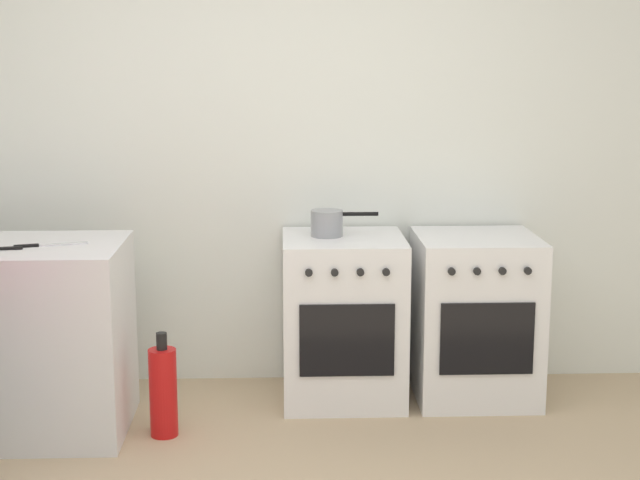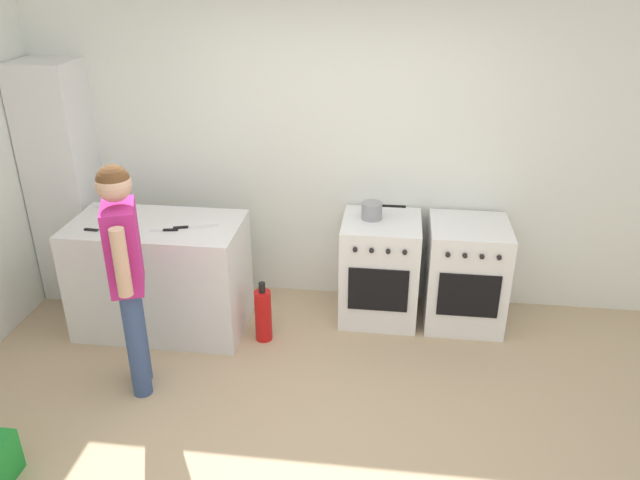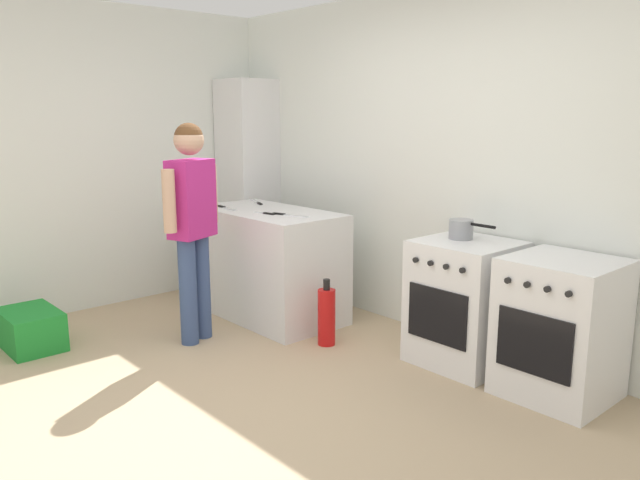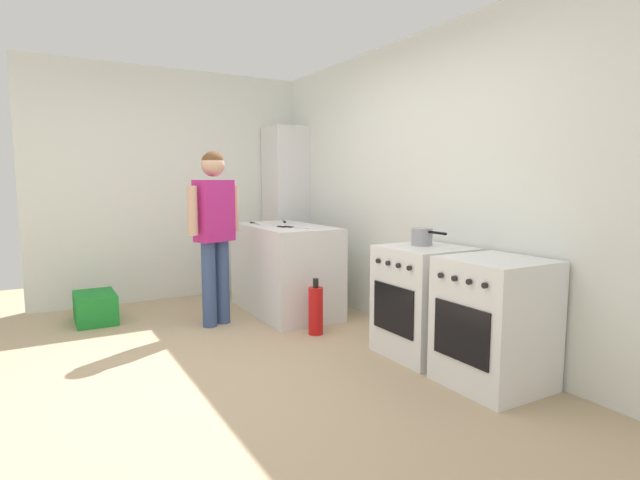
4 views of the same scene
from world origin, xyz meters
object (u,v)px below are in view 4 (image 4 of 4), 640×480
knife_paring (280,227)px  larder_cabinet (286,210)px  pot (422,237)px  recycling_crate_lower (95,308)px  oven_right (495,322)px  knife_carving (296,228)px  knife_chef (255,223)px  knife_bread (284,221)px  fire_extinguisher (316,310)px  person (214,223)px  oven_left (424,301)px

knife_paring → larder_cabinet: larder_cabinet is taller
pot → recycling_crate_lower: (-2.18, -2.17, -0.78)m
oven_right → knife_carving: size_ratio=2.62×
knife_carving → larder_cabinet: size_ratio=0.16×
knife_chef → larder_cabinet: larder_cabinet is taller
knife_paring → knife_bread: size_ratio=0.63×
knife_paring → larder_cabinet: (-1.09, 0.60, 0.09)m
fire_extinguisher → recycling_crate_lower: bearing=-130.1°
recycling_crate_lower → larder_cabinet: 2.42m
knife_paring → fire_extinguisher: 0.98m
fire_extinguisher → knife_bread: bearing=166.5°
recycling_crate_lower → larder_cabinet: (-0.39, 2.23, 0.86)m
oven_right → pot: 0.91m
pot → knife_paring: pot is taller
knife_bread → fire_extinguisher: knife_bread is taller
larder_cabinet → fire_extinguisher: bearing=-18.0°
pot → recycling_crate_lower: size_ratio=0.66×
oven_right → person: 2.61m
recycling_crate_lower → knife_bread: bearing=86.0°
knife_paring → knife_carving: same height
pot → fire_extinguisher: pot is taller
knife_paring → knife_chef: (-0.46, -0.07, -0.00)m
fire_extinguisher → pot: bearing=33.0°
pot → knife_bread: pot is taller
knife_chef → fire_extinguisher: 1.35m
oven_left → larder_cabinet: size_ratio=0.42×
person → fire_extinguisher: 1.24m
fire_extinguisher → larder_cabinet: 2.03m
knife_carving → oven_right: bearing=11.3°
knife_chef → larder_cabinet: (-0.63, 0.67, 0.10)m
larder_cabinet → oven_right: bearing=-1.8°
knife_bread → knife_carving: bearing=-17.5°
knife_chef → knife_bread: bearing=104.5°
pot → oven_left: bearing=-23.1°
oven_left → person: person is taller
pot → knife_chef: bearing=-162.7°
recycling_crate_lower → knife_carving: bearing=62.9°
person → recycling_crate_lower: 1.45m
oven_right → pot: bearing=177.4°
oven_left → fire_extinguisher: size_ratio=1.70×
pot → person: bearing=-142.0°
oven_right → knife_paring: (-2.25, -0.50, 0.48)m
oven_right → larder_cabinet: bearing=178.2°
knife_carving → knife_bread: size_ratio=0.97×
oven_left → knife_carving: size_ratio=2.62×
knife_paring → person: bearing=-92.7°
oven_left → knife_paring: size_ratio=4.03×
oven_left → pot: pot is taller
oven_right → recycling_crate_lower: oven_right is taller
knife_chef → larder_cabinet: 0.92m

